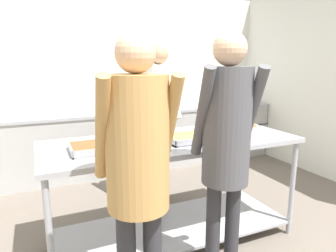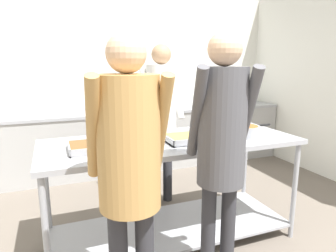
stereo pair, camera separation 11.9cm
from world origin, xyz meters
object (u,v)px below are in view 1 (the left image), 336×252
(guest_serving_left, at_px, (226,137))
(water_bottle, at_px, (144,101))
(plate_stack, at_px, (147,140))
(cook_behind_counter, at_px, (159,107))
(sauce_pan, at_px, (243,130))
(guest_serving_right, at_px, (138,158))
(serving_tray_roast, at_px, (101,147))
(serving_tray_vegetables, at_px, (194,137))

(guest_serving_left, xyz_separation_m, water_bottle, (0.40, 2.70, -0.10))
(plate_stack, height_order, cook_behind_counter, cook_behind_counter)
(guest_serving_left, bearing_deg, sauce_pan, 44.38)
(guest_serving_left, height_order, cook_behind_counter, cook_behind_counter)
(sauce_pan, relative_size, guest_serving_right, 0.24)
(guest_serving_right, xyz_separation_m, water_bottle, (1.01, 2.77, -0.06))
(guest_serving_left, xyz_separation_m, guest_serving_right, (-0.62, -0.07, -0.04))
(plate_stack, distance_m, sauce_pan, 0.89)
(guest_serving_left, bearing_deg, cook_behind_counter, 85.06)
(serving_tray_roast, distance_m, plate_stack, 0.39)
(plate_stack, height_order, guest_serving_right, guest_serving_right)
(sauce_pan, relative_size, water_bottle, 1.55)
(sauce_pan, distance_m, guest_serving_left, 0.84)
(serving_tray_roast, height_order, guest_serving_left, guest_serving_left)
(serving_tray_vegetables, xyz_separation_m, guest_serving_left, (-0.11, -0.61, 0.15))
(water_bottle, bearing_deg, guest_serving_left, -98.32)
(serving_tray_roast, height_order, sauce_pan, sauce_pan)
(plate_stack, height_order, water_bottle, water_bottle)
(cook_behind_counter, bearing_deg, sauce_pan, -61.62)
(sauce_pan, bearing_deg, plate_stack, 172.89)
(serving_tray_vegetables, height_order, sauce_pan, sauce_pan)
(water_bottle, bearing_deg, serving_tray_roast, -117.40)
(serving_tray_roast, height_order, water_bottle, water_bottle)
(guest_serving_right, bearing_deg, cook_behind_counter, 63.87)
(sauce_pan, height_order, cook_behind_counter, cook_behind_counter)
(serving_tray_roast, distance_m, sauce_pan, 1.27)
(sauce_pan, bearing_deg, guest_serving_left, -135.62)
(serving_tray_roast, relative_size, serving_tray_vegetables, 0.94)
(serving_tray_roast, relative_size, guest_serving_right, 0.26)
(guest_serving_right, bearing_deg, serving_tray_roast, 94.45)
(serving_tray_roast, xyz_separation_m, guest_serving_left, (0.67, -0.64, 0.15))
(sauce_pan, bearing_deg, water_bottle, 95.36)
(serving_tray_roast, distance_m, guest_serving_left, 0.94)
(guest_serving_right, bearing_deg, guest_serving_left, 6.20)
(sauce_pan, relative_size, cook_behind_counter, 0.23)
(serving_tray_vegetables, relative_size, sauce_pan, 1.19)
(serving_tray_vegetables, height_order, guest_serving_right, guest_serving_right)
(serving_tray_vegetables, bearing_deg, water_bottle, 82.19)
(plate_stack, relative_size, water_bottle, 0.90)
(serving_tray_vegetables, height_order, water_bottle, water_bottle)
(sauce_pan, xyz_separation_m, water_bottle, (-0.20, 2.12, 0.03))
(plate_stack, bearing_deg, water_bottle, 71.16)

